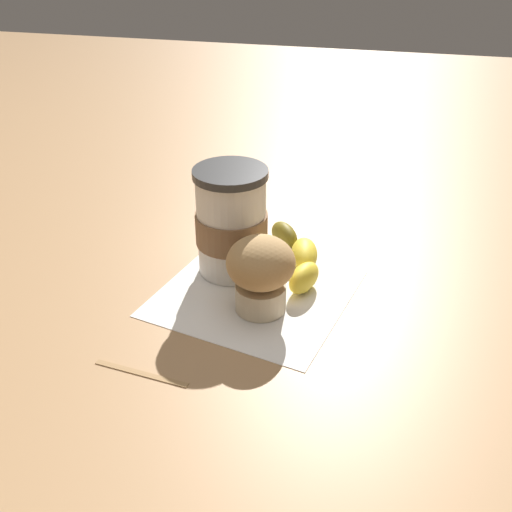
# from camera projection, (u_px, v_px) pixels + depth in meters

# --- Properties ---
(ground_plane) EXTENTS (3.00, 3.00, 0.00)m
(ground_plane) POSITION_uv_depth(u_px,v_px,m) (256.00, 292.00, 0.77)
(ground_plane) COLOR #A87C51
(paper_napkin) EXTENTS (0.27, 0.27, 0.00)m
(paper_napkin) POSITION_uv_depth(u_px,v_px,m) (256.00, 292.00, 0.77)
(paper_napkin) COLOR white
(paper_napkin) RESTS_ON ground_plane
(coffee_cup) EXTENTS (0.10, 0.10, 0.14)m
(coffee_cup) POSITION_uv_depth(u_px,v_px,m) (231.00, 223.00, 0.78)
(coffee_cup) COLOR silver
(coffee_cup) RESTS_ON paper_napkin
(muffin) EXTENTS (0.08, 0.08, 0.10)m
(muffin) POSITION_uv_depth(u_px,v_px,m) (261.00, 271.00, 0.71)
(muffin) COLOR beige
(muffin) RESTS_ON paper_napkin
(banana) EXTENTS (0.10, 0.17, 0.04)m
(banana) POSITION_uv_depth(u_px,v_px,m) (298.00, 255.00, 0.81)
(banana) COLOR yellow
(banana) RESTS_ON paper_napkin
(wooden_stirrer) EXTENTS (0.11, 0.02, 0.00)m
(wooden_stirrer) POSITION_uv_depth(u_px,v_px,m) (141.00, 373.00, 0.64)
(wooden_stirrer) COLOR #9E7547
(wooden_stirrer) RESTS_ON ground_plane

